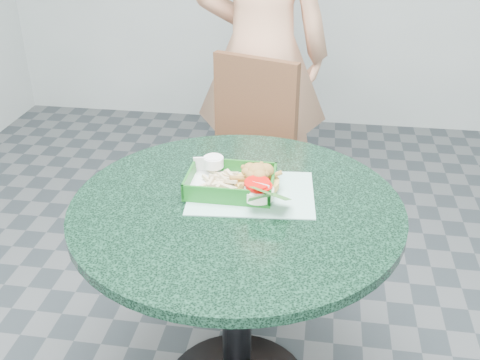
# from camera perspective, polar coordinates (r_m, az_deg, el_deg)

# --- Properties ---
(cafe_table) EXTENTS (0.95, 0.95, 0.75)m
(cafe_table) POSITION_cam_1_polar(r_m,az_deg,el_deg) (1.71, -0.34, -7.78)
(cafe_table) COLOR black
(cafe_table) RESTS_ON floor
(dining_chair) EXTENTS (0.39, 0.39, 0.93)m
(dining_chair) POSITION_cam_1_polar(r_m,az_deg,el_deg) (2.43, 1.22, 2.70)
(dining_chair) COLOR #412715
(dining_chair) RESTS_ON floor
(diner_person) EXTENTS (0.74, 0.50, 2.01)m
(diner_person) POSITION_cam_1_polar(r_m,az_deg,el_deg) (2.61, 2.20, 15.51)
(diner_person) COLOR #F0A87E
(diner_person) RESTS_ON floor
(placemat) EXTENTS (0.39, 0.30, 0.00)m
(placemat) POSITION_cam_1_polar(r_m,az_deg,el_deg) (1.66, 1.15, -1.89)
(placemat) COLOR #9AD0C1
(placemat) RESTS_ON cafe_table
(food_basket) EXTENTS (0.26, 0.19, 0.05)m
(food_basket) POSITION_cam_1_polar(r_m,az_deg,el_deg) (1.67, -0.93, -1.11)
(food_basket) COLOR #15621B
(food_basket) RESTS_ON placemat
(crab_sandwich) EXTENTS (0.13, 0.13, 0.08)m
(crab_sandwich) POSITION_cam_1_polar(r_m,az_deg,el_deg) (1.65, 1.73, -0.16)
(crab_sandwich) COLOR gold
(crab_sandwich) RESTS_ON food_basket
(fries_pile) EXTENTS (0.14, 0.15, 0.04)m
(fries_pile) POSITION_cam_1_polar(r_m,az_deg,el_deg) (1.67, -2.28, -0.32)
(fries_pile) COLOR beige
(fries_pile) RESTS_ON food_basket
(sauce_ramekin) EXTENTS (0.06, 0.06, 0.04)m
(sauce_ramekin) POSITION_cam_1_polar(r_m,az_deg,el_deg) (1.73, -2.71, 1.30)
(sauce_ramekin) COLOR white
(sauce_ramekin) RESTS_ON food_basket
(garnish_cup) EXTENTS (0.13, 0.13, 0.05)m
(garnish_cup) POSITION_cam_1_polar(r_m,az_deg,el_deg) (1.59, 2.13, -1.76)
(garnish_cup) COLOR white
(garnish_cup) RESTS_ON food_basket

